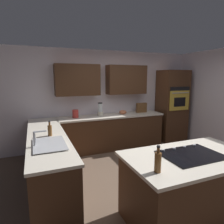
% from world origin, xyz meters
% --- Properties ---
extents(ground_plane, '(14.00, 14.00, 0.00)m').
position_xyz_m(ground_plane, '(0.00, 0.00, 0.00)').
color(ground_plane, brown).
extents(wall_back, '(6.00, 0.44, 2.60)m').
position_xyz_m(wall_back, '(0.07, -2.04, 1.44)').
color(wall_back, silver).
rests_on(wall_back, ground).
extents(lower_cabinets_back, '(2.80, 0.60, 0.86)m').
position_xyz_m(lower_cabinets_back, '(0.10, -1.72, 0.43)').
color(lower_cabinets_back, '#472B19').
rests_on(lower_cabinets_back, ground).
extents(countertop_back, '(2.84, 0.64, 0.04)m').
position_xyz_m(countertop_back, '(0.10, -1.72, 0.88)').
color(countertop_back, silver).
rests_on(countertop_back, lower_cabinets_back).
extents(lower_cabinets_side, '(0.60, 2.90, 0.86)m').
position_xyz_m(lower_cabinets_side, '(1.82, -0.55, 0.43)').
color(lower_cabinets_side, '#472B19').
rests_on(lower_cabinets_side, ground).
extents(countertop_side, '(0.64, 2.94, 0.04)m').
position_xyz_m(countertop_side, '(1.82, -0.55, 0.88)').
color(countertop_side, silver).
rests_on(countertop_side, lower_cabinets_side).
extents(island_base, '(1.65, 0.92, 0.86)m').
position_xyz_m(island_base, '(0.15, 1.17, 0.43)').
color(island_base, '#472B19').
rests_on(island_base, ground).
extents(island_top, '(1.73, 1.00, 0.04)m').
position_xyz_m(island_top, '(0.15, 1.17, 0.88)').
color(island_top, silver).
rests_on(island_top, island_base).
extents(wall_oven, '(0.80, 0.66, 2.09)m').
position_xyz_m(wall_oven, '(-1.85, -1.72, 1.05)').
color(wall_oven, '#472B19').
rests_on(wall_oven, ground).
extents(sink_unit, '(0.46, 0.70, 0.23)m').
position_xyz_m(sink_unit, '(1.83, 0.08, 0.92)').
color(sink_unit, '#515456').
rests_on(sink_unit, countertop_side).
extents(cooktop, '(0.76, 0.56, 0.03)m').
position_xyz_m(cooktop, '(0.15, 1.16, 0.91)').
color(cooktop, black).
rests_on(cooktop, island_top).
extents(blender, '(0.15, 0.15, 0.35)m').
position_xyz_m(blender, '(0.40, -1.77, 1.05)').
color(blender, beige).
rests_on(blender, countertop_back).
extents(mixing_bowl, '(0.20, 0.20, 0.11)m').
position_xyz_m(mixing_bowl, '(-0.25, -1.77, 0.95)').
color(mixing_bowl, '#CC724C').
rests_on(mixing_bowl, countertop_back).
extents(spice_rack, '(0.30, 0.11, 0.27)m').
position_xyz_m(spice_rack, '(-0.85, -1.80, 1.04)').
color(spice_rack, brown).
rests_on(spice_rack, countertop_back).
extents(kettle, '(0.15, 0.15, 0.20)m').
position_xyz_m(kettle, '(1.05, -1.77, 1.00)').
color(kettle, red).
rests_on(kettle, countertop_back).
extents(dish_soap_bottle, '(0.07, 0.07, 0.26)m').
position_xyz_m(dish_soap_bottle, '(1.77, -0.40, 1.00)').
color(dish_soap_bottle, brown).
rests_on(dish_soap_bottle, countertop_side).
extents(oil_bottle, '(0.07, 0.07, 0.29)m').
position_xyz_m(oil_bottle, '(0.83, 1.39, 1.02)').
color(oil_bottle, brown).
rests_on(oil_bottle, island_top).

